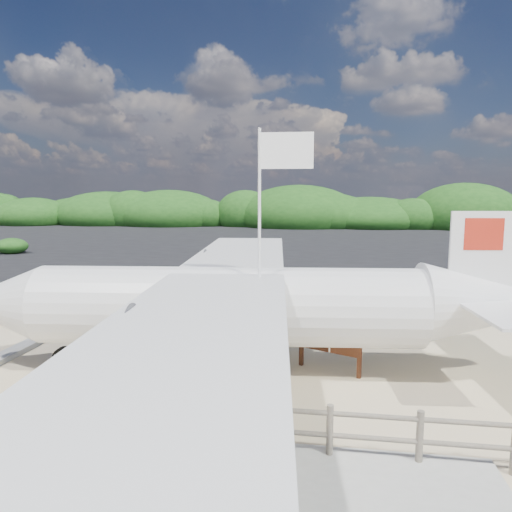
{
  "coord_description": "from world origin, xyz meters",
  "views": [
    {
      "loc": [
        4.32,
        -12.54,
        4.59
      ],
      "look_at": [
        1.66,
        5.45,
        2.16
      ],
      "focal_mm": 32.0,
      "sensor_mm": 36.0,
      "label": 1
    }
  ],
  "objects": [
    {
      "name": "ground",
      "position": [
        0.0,
        0.0,
        0.0
      ],
      "size": [
        160.0,
        160.0,
        0.0
      ],
      "primitive_type": "plane",
      "color": "beige"
    },
    {
      "name": "asphalt_apron",
      "position": [
        0.0,
        30.0,
        0.0
      ],
      "size": [
        90.0,
        50.0,
        0.04
      ],
      "primitive_type": null,
      "color": "#B2B2B2",
      "rests_on": "ground"
    },
    {
      "name": "walkway_pad",
      "position": [
        5.5,
        -6.0,
        0.0
      ],
      "size": [
        3.5,
        2.5,
        0.1
      ],
      "primitive_type": null,
      "color": "#B2B2B2",
      "rests_on": "ground"
    },
    {
      "name": "vegetation_band",
      "position": [
        0.0,
        55.0,
        0.0
      ],
      "size": [
        124.0,
        8.0,
        4.4
      ],
      "primitive_type": null,
      "color": "#B2B2B2",
      "rests_on": "ground"
    },
    {
      "name": "fence",
      "position": [
        6.0,
        -5.0,
        0.0
      ],
      "size": [
        6.4,
        2.0,
        1.1
      ],
      "primitive_type": null,
      "color": "#B2B2B2",
      "rests_on": "ground"
    },
    {
      "name": "baggage_cart",
      "position": [
        -4.48,
        1.57,
        0.0
      ],
      "size": [
        2.75,
        1.76,
        1.3
      ],
      "primitive_type": null,
      "rotation": [
        0.0,
        0.0,
        -0.11
      ],
      "color": "#0C3AC1",
      "rests_on": "ground"
    },
    {
      "name": "flagpole",
      "position": [
        2.86,
        -2.1,
        0.0
      ],
      "size": [
        1.24,
        0.57,
        6.09
      ],
      "primitive_type": null,
      "rotation": [
        0.0,
        0.0,
        0.05
      ],
      "color": "white",
      "rests_on": "ground"
    },
    {
      "name": "signboard",
      "position": [
        4.54,
        -0.93,
        0.0
      ],
      "size": [
        1.76,
        0.93,
        1.53
      ],
      "primitive_type": null,
      "rotation": [
        0.0,
        0.0,
        -0.43
      ],
      "color": "#562D18",
      "rests_on": "ground"
    },
    {
      "name": "crew_a",
      "position": [
        -4.12,
        2.17,
        0.96
      ],
      "size": [
        0.71,
        0.47,
        1.92
      ],
      "primitive_type": "imported",
      "rotation": [
        0.0,
        0.0,
        3.12
      ],
      "color": "#141C4D",
      "rests_on": "ground"
    },
    {
      "name": "crew_b",
      "position": [
        2.15,
        2.78,
        0.81
      ],
      "size": [
        0.87,
        0.73,
        1.62
      ],
      "primitive_type": "imported",
      "rotation": [
        0.0,
        0.0,
        2.98
      ],
      "color": "#141C4D",
      "rests_on": "ground"
    },
    {
      "name": "crew_c",
      "position": [
        2.39,
        3.32,
        0.9
      ],
      "size": [
        1.15,
        0.81,
        1.81
      ],
      "primitive_type": "imported",
      "rotation": [
        0.0,
        0.0,
        2.75
      ],
      "color": "#141C4D",
      "rests_on": "ground"
    },
    {
      "name": "aircraft_large",
      "position": [
        15.66,
        19.68,
        0.0
      ],
      "size": [
        19.43,
        19.43,
        5.34
      ],
      "primitive_type": null,
      "rotation": [
        0.0,
        0.0,
        3.24
      ],
      "color": "#B2B2B2",
      "rests_on": "ground"
    },
    {
      "name": "aircraft_small",
      "position": [
        -7.0,
        31.28,
        0.0
      ],
      "size": [
        10.69,
        10.69,
        2.72
      ],
      "primitive_type": null,
      "rotation": [
        0.0,
        0.0,
        3.9
      ],
      "color": "#B2B2B2",
      "rests_on": "ground"
    }
  ]
}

